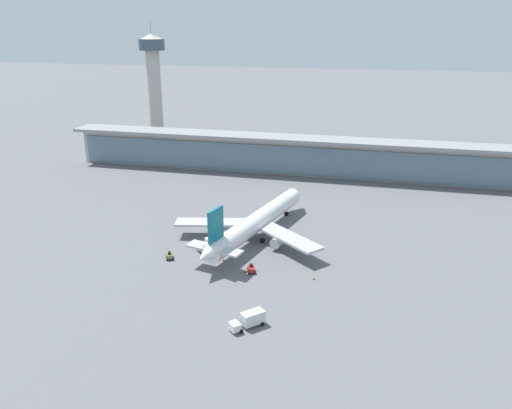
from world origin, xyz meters
TOP-DOWN VIEW (x-y plane):
  - ground_plane at (0.00, 0.00)m, footprint 1200.00×1200.00m
  - airliner_on_stand at (1.96, 8.97)m, footprint 43.44×57.44m
  - service_truck_near_nose_white at (-22.11, 13.86)m, footprint 2.44×3.23m
  - service_truck_under_wing_white at (11.31, -33.98)m, footprint 6.76×6.82m
  - service_truck_mid_apron_red at (5.81, -11.07)m, footprint 2.56×3.26m
  - service_truck_by_tail_olive at (-16.34, -8.80)m, footprint 2.80×3.32m
  - service_truck_on_taxiway_grey at (-7.83, -0.37)m, footprint 6.76×6.82m
  - terminal_building at (0.00, 76.67)m, footprint 183.60×12.80m
  - control_tower at (-72.41, 109.13)m, footprint 12.00×12.00m
  - safety_cone_alpha at (21.06, -11.14)m, footprint 0.62×0.62m
  - safety_cone_bravo at (-2.58, -6.78)m, footprint 0.62×0.62m

SIDE VIEW (x-z plane):
  - ground_plane at x=0.00m, z-range 0.00..0.00m
  - safety_cone_alpha at x=21.06m, z-range -0.03..0.67m
  - safety_cone_bravo at x=-2.58m, z-range -0.03..0.67m
  - service_truck_near_nose_white at x=-22.11m, z-range -0.15..1.90m
  - service_truck_mid_apron_red at x=5.81m, z-range -0.15..1.90m
  - service_truck_by_tail_olive at x=-16.34m, z-range -0.15..1.90m
  - service_truck_under_wing_white at x=11.31m, z-range 0.14..3.24m
  - service_truck_on_taxiway_grey at x=-7.83m, z-range 0.14..3.24m
  - airliner_on_stand at x=1.96m, z-range -2.86..12.61m
  - terminal_building at x=0.00m, z-range 0.27..15.47m
  - control_tower at x=-72.41m, z-range 2.76..60.44m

